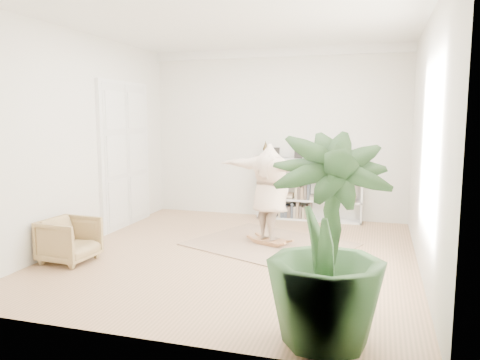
% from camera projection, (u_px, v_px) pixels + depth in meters
% --- Properties ---
extents(floor, '(6.00, 6.00, 0.00)m').
position_uv_depth(floor, '(236.00, 254.00, 7.47)').
color(floor, '#9A764F').
rests_on(floor, ground).
extents(room_shell, '(6.00, 6.00, 6.00)m').
position_uv_depth(room_shell, '(277.00, 52.00, 9.78)').
color(room_shell, silver).
rests_on(room_shell, floor).
extents(doors, '(0.09, 1.78, 2.92)m').
position_uv_depth(doors, '(125.00, 156.00, 9.28)').
color(doors, white).
rests_on(doors, floor).
extents(bookshelf, '(2.20, 0.35, 1.64)m').
position_uv_depth(bookshelf, '(309.00, 190.00, 9.85)').
color(bookshelf, silver).
rests_on(bookshelf, floor).
extents(armchair, '(0.78, 0.76, 0.67)m').
position_uv_depth(armchair, '(70.00, 240.00, 7.05)').
color(armchair, tan).
rests_on(armchair, floor).
extents(rug, '(3.08, 2.81, 0.02)m').
position_uv_depth(rug, '(270.00, 244.00, 8.01)').
color(rug, tan).
rests_on(rug, floor).
extents(rocker_board, '(0.62, 0.51, 0.12)m').
position_uv_depth(rocker_board, '(270.00, 241.00, 8.00)').
color(rocker_board, '#97623C').
rests_on(rocker_board, rug).
extents(person, '(2.07, 1.28, 1.64)m').
position_uv_depth(person, '(270.00, 190.00, 7.88)').
color(person, beige).
rests_on(person, rocker_board).
extents(houseplant, '(1.45, 1.45, 2.04)m').
position_uv_depth(houseplant, '(327.00, 240.00, 4.43)').
color(houseplant, '#2E542A').
rests_on(houseplant, floor).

